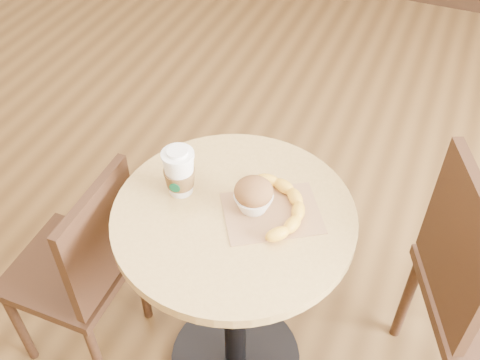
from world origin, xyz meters
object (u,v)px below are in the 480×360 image
at_px(chair_right, 480,292).
at_px(coffee_cup, 179,173).
at_px(chair_left, 83,266).
at_px(banana, 276,207).
at_px(muffin, 254,195).
at_px(cafe_table, 235,272).

xyz_separation_m(chair_right, coffee_cup, (-0.81, -0.18, 0.32)).
distance_m(chair_right, coffee_cup, 0.89).
distance_m(chair_left, banana, 0.67).
relative_size(coffee_cup, muffin, 1.38).
height_order(chair_left, muffin, muffin).
distance_m(cafe_table, chair_right, 0.68).
relative_size(cafe_table, banana, 3.28).
xyz_separation_m(muffin, banana, (0.06, 0.01, -0.03)).
bearing_deg(muffin, chair_right, 15.50).
distance_m(cafe_table, banana, 0.29).
xyz_separation_m(chair_left, coffee_cup, (0.29, 0.13, 0.38)).
distance_m(cafe_table, coffee_cup, 0.35).
bearing_deg(muffin, cafe_table, -139.33).
distance_m(coffee_cup, muffin, 0.20).
xyz_separation_m(cafe_table, chair_left, (-0.45, -0.11, -0.07)).
relative_size(chair_left, chair_right, 0.87).
height_order(chair_left, banana, banana).
bearing_deg(banana, coffee_cup, 161.90).
bearing_deg(coffee_cup, cafe_table, -15.68).
bearing_deg(banana, muffin, 164.99).
height_order(chair_right, coffee_cup, chair_right).
distance_m(cafe_table, muffin, 0.30).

